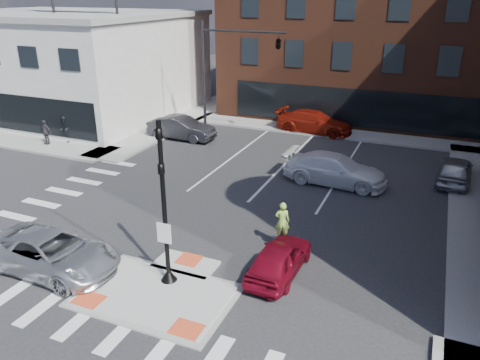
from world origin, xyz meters
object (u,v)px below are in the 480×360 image
at_px(pedestrian_a, 65,129).
at_px(bg_car_red, 314,122).
at_px(red_sedan, 279,258).
at_px(cyclist, 282,234).
at_px(silver_suv, 51,253).
at_px(bg_car_silver, 455,170).
at_px(pedestrian_b, 45,132).
at_px(white_pickup, 335,169).
at_px(bg_car_dark, 181,128).

bearing_deg(pedestrian_a, bg_car_red, 76.31).
relative_size(red_sedan, bg_car_red, 0.69).
xyz_separation_m(red_sedan, cyclist, (-0.50, 1.79, 0.04)).
relative_size(silver_suv, red_sedan, 1.40).
xyz_separation_m(silver_suv, bg_car_silver, (14.00, 15.58, -0.02)).
xyz_separation_m(red_sedan, bg_car_silver, (6.00, 12.44, 0.07)).
xyz_separation_m(silver_suv, pedestrian_b, (-11.63, 11.71, 0.22)).
bearing_deg(red_sedan, white_pickup, -87.59).
bearing_deg(pedestrian_a, white_pickup, 44.69).
bearing_deg(red_sedan, pedestrian_b, -21.48).
xyz_separation_m(pedestrian_a, pedestrian_b, (-0.92, -0.91, -0.09)).
distance_m(red_sedan, bg_car_silver, 13.81).
bearing_deg(pedestrian_a, silver_suv, -5.66).
height_order(red_sedan, white_pickup, white_pickup).
bearing_deg(bg_car_dark, bg_car_red, -56.89).
bearing_deg(silver_suv, bg_car_dark, 14.79).
relative_size(silver_suv, pedestrian_b, 3.28).
xyz_separation_m(silver_suv, red_sedan, (8.00, 3.14, -0.09)).
xyz_separation_m(silver_suv, white_pickup, (7.95, 12.83, 0.06)).
relative_size(silver_suv, cyclist, 2.60).
bearing_deg(white_pickup, red_sedan, -176.84).
distance_m(bg_car_dark, pedestrian_a, 7.92).
xyz_separation_m(red_sedan, bg_car_dark, (-12.00, 13.68, 0.14)).
distance_m(bg_car_silver, cyclist, 12.48).
bearing_deg(pedestrian_a, pedestrian_b, -91.59).
bearing_deg(pedestrian_b, cyclist, -17.01).
relative_size(silver_suv, bg_car_dark, 1.11).
relative_size(bg_car_red, cyclist, 2.69).
relative_size(bg_car_red, pedestrian_a, 3.07).
bearing_deg(bg_car_silver, pedestrian_a, 10.22).
bearing_deg(bg_car_red, red_sedan, -165.60).
bearing_deg(bg_car_red, pedestrian_a, 125.73).
bearing_deg(bg_car_silver, silver_suv, 51.43).
height_order(silver_suv, bg_car_red, bg_car_red).
bearing_deg(pedestrian_b, white_pickup, 5.78).
height_order(silver_suv, bg_car_silver, silver_suv).
relative_size(silver_suv, bg_car_red, 0.97).
height_order(red_sedan, cyclist, cyclist).
height_order(bg_car_silver, pedestrian_a, pedestrian_a).
xyz_separation_m(bg_car_dark, pedestrian_a, (-6.71, -4.20, 0.26)).
xyz_separation_m(white_pickup, pedestrian_a, (-18.65, -0.22, 0.25)).
xyz_separation_m(bg_car_red, cyclist, (3.18, -17.18, -0.11)).
relative_size(red_sedan, bg_car_dark, 0.80).
relative_size(cyclist, pedestrian_a, 1.14).
height_order(red_sedan, bg_car_silver, bg_car_silver).
xyz_separation_m(red_sedan, white_pickup, (-0.05, 9.69, 0.15)).
height_order(cyclist, pedestrian_b, cyclist).
bearing_deg(bg_car_silver, pedestrian_b, 11.96).
bearing_deg(white_pickup, bg_car_red, 24.17).
height_order(white_pickup, cyclist, cyclist).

